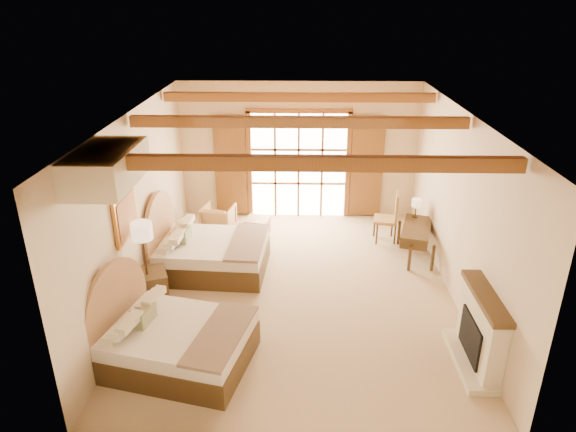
{
  "coord_description": "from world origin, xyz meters",
  "views": [
    {
      "loc": [
        0.02,
        -8.1,
        4.91
      ],
      "look_at": [
        -0.17,
        0.2,
        1.36
      ],
      "focal_mm": 32.0,
      "sensor_mm": 36.0,
      "label": 1
    }
  ],
  "objects_px": {
    "nightstand": "(151,290)",
    "bed_near": "(167,339)",
    "armchair": "(219,219)",
    "desk": "(415,241)",
    "bed_far": "(204,251)"
  },
  "relations": [
    {
      "from": "nightstand",
      "to": "bed_near",
      "type": "bearing_deg",
      "value": -87.15
    },
    {
      "from": "bed_near",
      "to": "bed_far",
      "type": "relative_size",
      "value": 1.07
    },
    {
      "from": "bed_near",
      "to": "desk",
      "type": "xyz_separation_m",
      "value": [
        4.24,
        3.4,
        -0.04
      ]
    },
    {
      "from": "bed_near",
      "to": "bed_far",
      "type": "distance_m",
      "value": 2.75
    },
    {
      "from": "armchair",
      "to": "desk",
      "type": "distance_m",
      "value": 4.33
    },
    {
      "from": "armchair",
      "to": "bed_near",
      "type": "bearing_deg",
      "value": 99.37
    },
    {
      "from": "bed_far",
      "to": "armchair",
      "type": "xyz_separation_m",
      "value": [
        0.02,
        1.79,
        -0.1
      ]
    },
    {
      "from": "bed_far",
      "to": "armchair",
      "type": "relative_size",
      "value": 3.16
    },
    {
      "from": "bed_near",
      "to": "nightstand",
      "type": "height_order",
      "value": "bed_near"
    },
    {
      "from": "bed_far",
      "to": "nightstand",
      "type": "relative_size",
      "value": 3.26
    },
    {
      "from": "nightstand",
      "to": "armchair",
      "type": "relative_size",
      "value": 0.97
    },
    {
      "from": "desk",
      "to": "bed_near",
      "type": "bearing_deg",
      "value": -124.66
    },
    {
      "from": "bed_far",
      "to": "desk",
      "type": "relative_size",
      "value": 1.61
    },
    {
      "from": "bed_far",
      "to": "desk",
      "type": "distance_m",
      "value": 4.25
    },
    {
      "from": "bed_far",
      "to": "desk",
      "type": "bearing_deg",
      "value": 12.48
    }
  ]
}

